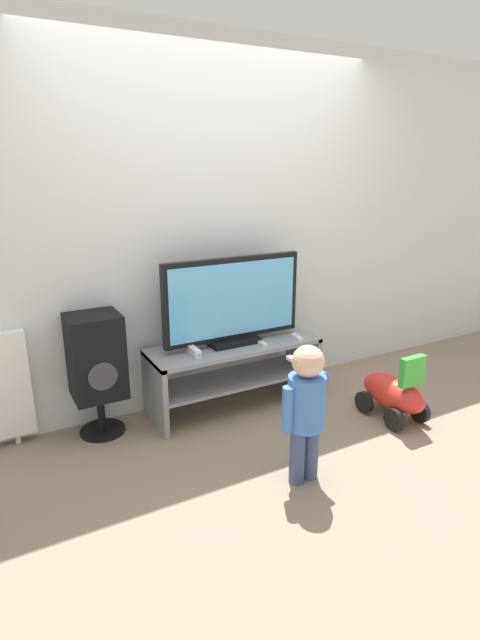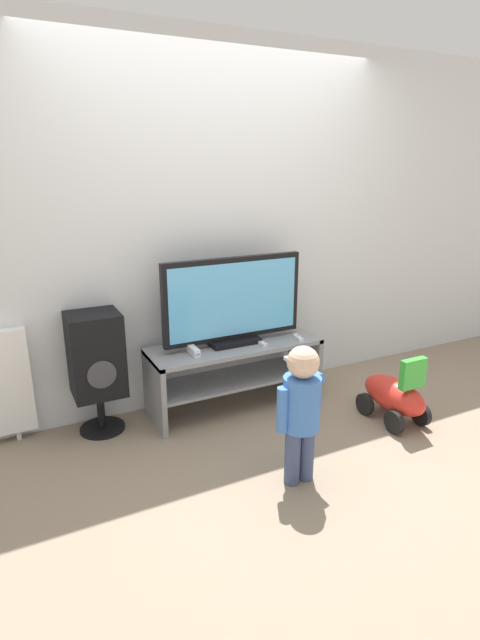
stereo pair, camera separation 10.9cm
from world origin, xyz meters
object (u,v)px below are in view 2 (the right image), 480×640
object	(u,v)px
game_console	(193,350)
remote_primary	(298,337)
ride_on_toy	(395,395)
child	(301,403)
television	(233,302)
speaker_tower	(96,357)
remote_secondary	(261,343)

from	to	relation	value
game_console	remote_primary	distance (m)	0.81
game_console	ride_on_toy	distance (m)	1.44
game_console	child	world-z (taller)	child
television	speaker_tower	xyz separation A→B (m)	(-0.96, 0.08, -0.28)
television	ride_on_toy	bearing A→B (deg)	-38.34
speaker_tower	remote_secondary	bearing A→B (deg)	-9.29
television	speaker_tower	bearing A→B (deg)	175.45
remote_primary	remote_secondary	distance (m)	0.30
game_console	ride_on_toy	size ratio (longest dim) A/B	0.32
remote_secondary	game_console	bearing A→B (deg)	175.94
speaker_tower	child	bearing A→B (deg)	-50.56
remote_secondary	speaker_tower	xyz separation A→B (m)	(-1.13, 0.18, 0.02)
remote_primary	speaker_tower	distance (m)	1.45
television	remote_primary	xyz separation A→B (m)	(0.47, -0.13, -0.30)
game_console	ride_on_toy	world-z (taller)	game_console
television	child	bearing A→B (deg)	-94.38
remote_primary	speaker_tower	xyz separation A→B (m)	(-1.43, 0.21, 0.02)
remote_primary	child	size ratio (longest dim) A/B	0.16
child	remote_primary	bearing A→B (deg)	57.84
television	child	world-z (taller)	television
remote_secondary	remote_primary	bearing A→B (deg)	-4.61
game_console	remote_primary	size ratio (longest dim) A/B	1.28
television	remote_primary	distance (m)	0.57
game_console	remote_secondary	bearing A→B (deg)	-4.06
television	remote_secondary	world-z (taller)	television
game_console	ride_on_toy	bearing A→B (deg)	-27.31
game_console	child	size ratio (longest dim) A/B	0.21
speaker_tower	game_console	bearing A→B (deg)	-13.47
game_console	remote_primary	xyz separation A→B (m)	(0.81, -0.06, -0.02)
television	ride_on_toy	size ratio (longest dim) A/B	1.94
ride_on_toy	game_console	bearing A→B (deg)	152.69
television	speaker_tower	distance (m)	1.00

